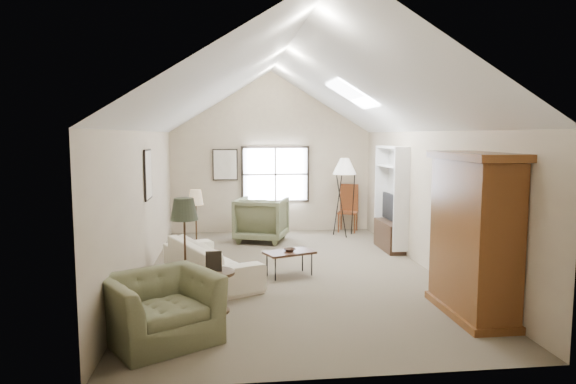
{
  "coord_description": "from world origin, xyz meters",
  "views": [
    {
      "loc": [
        -1.09,
        -8.83,
        2.44
      ],
      "look_at": [
        0.0,
        0.4,
        1.4
      ],
      "focal_mm": 32.0,
      "sensor_mm": 36.0,
      "label": 1
    }
  ],
  "objects": [
    {
      "name": "armchair_far",
      "position": [
        -0.33,
        2.79,
        0.51
      ],
      "size": [
        1.38,
        1.4,
        1.01
      ],
      "primitive_type": "imported",
      "rotation": [
        0.0,
        0.0,
        2.82
      ],
      "color": "#5D6245",
      "rests_on": "ground"
    },
    {
      "name": "tripod_lamp",
      "position": [
        1.68,
        3.14,
        0.96
      ],
      "size": [
        0.71,
        0.71,
        1.92
      ],
      "primitive_type": null,
      "rotation": [
        0.0,
        0.0,
        -0.34
      ],
      "color": "white",
      "rests_on": "ground"
    },
    {
      "name": "dark_lamp",
      "position": [
        -1.7,
        -1.69,
        0.8
      ],
      "size": [
        0.51,
        0.51,
        1.6
      ],
      "primitive_type": null,
      "rotation": [
        0.0,
        0.0,
        0.43
      ],
      "color": "#262C1F",
      "rests_on": "ground"
    },
    {
      "name": "wall_art",
      "position": [
        -1.88,
        1.94,
        1.73
      ],
      "size": [
        1.97,
        3.71,
        0.88
      ],
      "color": "black",
      "rests_on": "room_shell"
    },
    {
      "name": "window",
      "position": [
        0.1,
        3.96,
        1.45
      ],
      "size": [
        1.72,
        0.08,
        1.42
      ],
      "primitive_type": "cube",
      "color": "black",
      "rests_on": "room_shell"
    },
    {
      "name": "media_console",
      "position": [
        2.32,
        1.6,
        0.3
      ],
      "size": [
        0.34,
        1.18,
        0.6
      ],
      "primitive_type": "cube",
      "color": "#382316",
      "rests_on": "ground"
    },
    {
      "name": "tv_panel",
      "position": [
        2.32,
        1.6,
        0.92
      ],
      "size": [
        0.05,
        0.9,
        0.55
      ],
      "primitive_type": "cube",
      "color": "black",
      "rests_on": "media_console"
    },
    {
      "name": "coffee_table",
      "position": [
        -0.05,
        -0.19,
        0.22
      ],
      "size": [
        0.96,
        0.74,
        0.43
      ],
      "primitive_type": "cube",
      "rotation": [
        0.0,
        0.0,
        0.36
      ],
      "color": "#3E2919",
      "rests_on": "ground"
    },
    {
      "name": "room_shell",
      "position": [
        0.0,
        0.0,
        3.21
      ],
      "size": [
        5.01,
        8.01,
        4.0
      ],
      "color": "#6B614C",
      "rests_on": "ground"
    },
    {
      "name": "side_table",
      "position": [
        -1.3,
        -1.89,
        0.29
      ],
      "size": [
        0.76,
        0.76,
        0.58
      ],
      "primitive_type": "cylinder",
      "rotation": [
        0.0,
        0.0,
        0.43
      ],
      "color": "#3D2A19",
      "rests_on": "ground"
    },
    {
      "name": "armchair_near",
      "position": [
        -1.9,
        -2.84,
        0.4
      ],
      "size": [
        1.61,
        1.56,
        0.8
      ],
      "primitive_type": "imported",
      "rotation": [
        0.0,
        0.0,
        0.54
      ],
      "color": "#6D714F",
      "rests_on": "ground"
    },
    {
      "name": "sofa",
      "position": [
        -1.4,
        -0.29,
        0.34
      ],
      "size": [
        1.77,
        2.46,
        0.67
      ],
      "primitive_type": "imported",
      "rotation": [
        0.0,
        0.0,
        2.0
      ],
      "color": "#EEE7CE",
      "rests_on": "ground"
    },
    {
      "name": "tan_lamp",
      "position": [
        -1.7,
        0.91,
        0.72
      ],
      "size": [
        0.38,
        0.38,
        1.44
      ],
      "primitive_type": null,
      "rotation": [
        0.0,
        0.0,
        0.43
      ],
      "color": "tan",
      "rests_on": "ground"
    },
    {
      "name": "side_chair",
      "position": [
        1.91,
        3.7,
        0.6
      ],
      "size": [
        0.6,
        0.6,
        1.19
      ],
      "primitive_type": "cube",
      "rotation": [
        0.0,
        0.0,
        -0.38
      ],
      "color": "brown",
      "rests_on": "ground"
    },
    {
      "name": "bowl",
      "position": [
        -0.05,
        -0.19,
        0.46
      ],
      "size": [
        0.26,
        0.26,
        0.05
      ],
      "primitive_type": "imported",
      "rotation": [
        0.0,
        0.0,
        0.36
      ],
      "color": "#352115",
      "rests_on": "coffee_table"
    },
    {
      "name": "tv_alcove",
      "position": [
        2.34,
        1.6,
        1.15
      ],
      "size": [
        0.32,
        1.3,
        2.1
      ],
      "primitive_type": "cube",
      "color": "white",
      "rests_on": "ground"
    },
    {
      "name": "skylight",
      "position": [
        1.3,
        0.9,
        3.22
      ],
      "size": [
        0.8,
        1.2,
        0.52
      ],
      "primitive_type": null,
      "color": "white",
      "rests_on": "room_shell"
    },
    {
      "name": "armoire",
      "position": [
        2.18,
        -2.4,
        1.1
      ],
      "size": [
        0.6,
        1.5,
        2.2
      ],
      "primitive_type": "cube",
      "color": "brown",
      "rests_on": "ground"
    }
  ]
}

